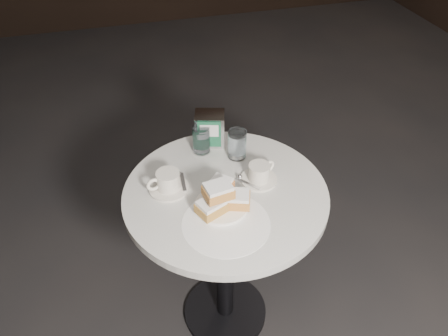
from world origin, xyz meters
TOP-DOWN VIEW (x-y plane):
  - ground at (0.00, 0.00)m, footprint 7.00×7.00m
  - cafe_table at (0.00, 0.00)m, footprint 0.70×0.70m
  - sugar_spill at (-0.04, -0.15)m, footprint 0.34×0.34m
  - beignet_plate at (-0.04, -0.08)m, footprint 0.20×0.19m
  - coffee_cup_left at (-0.19, 0.06)m, footprint 0.16×0.16m
  - coffee_cup_right at (0.13, 0.02)m, footprint 0.17×0.17m
  - water_glass_left at (-0.03, 0.24)m, footprint 0.07×0.07m
  - water_glass_right at (0.09, 0.17)m, footprint 0.07×0.07m
  - napkin_dispenser at (0.02, 0.28)m, footprint 0.13×0.12m

SIDE VIEW (x-z plane):
  - ground at x=0.00m, z-range 0.00..0.00m
  - cafe_table at x=0.00m, z-range 0.17..0.92m
  - sugar_spill at x=-0.04m, z-range 0.74..0.75m
  - coffee_cup_right at x=0.13m, z-range 0.74..0.81m
  - coffee_cup_left at x=-0.19m, z-range 0.74..0.81m
  - beignet_plate at x=-0.04m, z-range 0.73..0.84m
  - water_glass_left at x=-0.03m, z-range 0.74..0.85m
  - water_glass_right at x=0.09m, z-range 0.74..0.85m
  - napkin_dispenser at x=0.02m, z-range 0.75..0.87m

